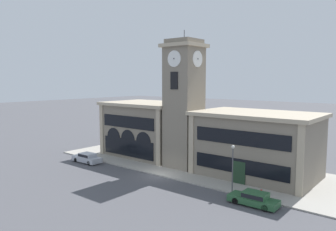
{
  "coord_description": "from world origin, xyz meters",
  "views": [
    {
      "loc": [
        25.72,
        -29.4,
        11.66
      ],
      "look_at": [
        -1.04,
        3.26,
        7.12
      ],
      "focal_mm": 35.0,
      "sensor_mm": 36.0,
      "label": 1
    }
  ],
  "objects_px": {
    "parked_car_mid": "(254,198)",
    "parked_car_near": "(87,158)",
    "fire_hydrant": "(261,194)",
    "street_lamp": "(233,161)"
  },
  "relations": [
    {
      "from": "parked_car_mid",
      "to": "parked_car_near",
      "type": "bearing_deg",
      "value": -0.95
    },
    {
      "from": "street_lamp",
      "to": "fire_hydrant",
      "type": "height_order",
      "value": "street_lamp"
    },
    {
      "from": "parked_car_mid",
      "to": "fire_hydrant",
      "type": "height_order",
      "value": "parked_car_mid"
    },
    {
      "from": "street_lamp",
      "to": "parked_car_near",
      "type": "bearing_deg",
      "value": -175.47
    },
    {
      "from": "parked_car_mid",
      "to": "street_lamp",
      "type": "relative_size",
      "value": 0.95
    },
    {
      "from": "fire_hydrant",
      "to": "parked_car_mid",
      "type": "bearing_deg",
      "value": -86.38
    },
    {
      "from": "parked_car_near",
      "to": "fire_hydrant",
      "type": "xyz_separation_m",
      "value": [
        25.19,
        1.92,
        -0.15
      ]
    },
    {
      "from": "parked_car_mid",
      "to": "street_lamp",
      "type": "distance_m",
      "value": 4.59
    },
    {
      "from": "street_lamp",
      "to": "fire_hydrant",
      "type": "bearing_deg",
      "value": 3.08
    },
    {
      "from": "parked_car_mid",
      "to": "fire_hydrant",
      "type": "relative_size",
      "value": 5.38
    }
  ]
}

